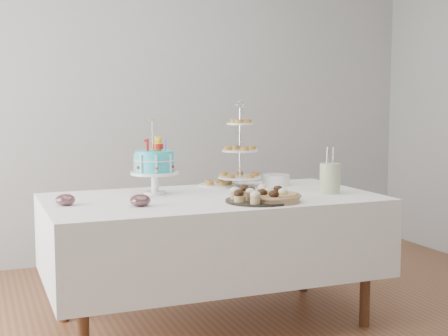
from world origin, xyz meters
name	(u,v)px	position (x,y,z in m)	size (l,w,h in m)	color
walls	(232,96)	(0.00, 0.00, 1.35)	(5.04, 4.04, 2.70)	#A3A6A9
table	(212,234)	(0.00, 0.30, 0.54)	(1.92, 1.02, 0.77)	silver
birthday_cake	(155,174)	(-0.29, 0.50, 0.89)	(0.29, 0.29, 0.45)	white
cupcake_tray	(259,194)	(0.17, 0.02, 0.81)	(0.37, 0.37, 0.08)	black
pie	(274,197)	(0.25, -0.01, 0.80)	(0.30, 0.30, 0.05)	tan
tiered_stand	(240,151)	(0.31, 0.62, 1.00)	(0.29, 0.29, 0.55)	silver
plate_stack	(276,180)	(0.56, 0.59, 0.81)	(0.18, 0.18, 0.07)	white
pastry_plate	(218,183)	(0.19, 0.70, 0.79)	(0.24, 0.24, 0.04)	white
jam_bowl_a	(140,200)	(-0.48, 0.12, 0.80)	(0.11, 0.11, 0.07)	silver
jam_bowl_b	(66,200)	(-0.84, 0.30, 0.80)	(0.10, 0.10, 0.06)	silver
utensil_pitcher	(330,177)	(0.70, 0.15, 0.87)	(0.13, 0.12, 0.28)	silver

